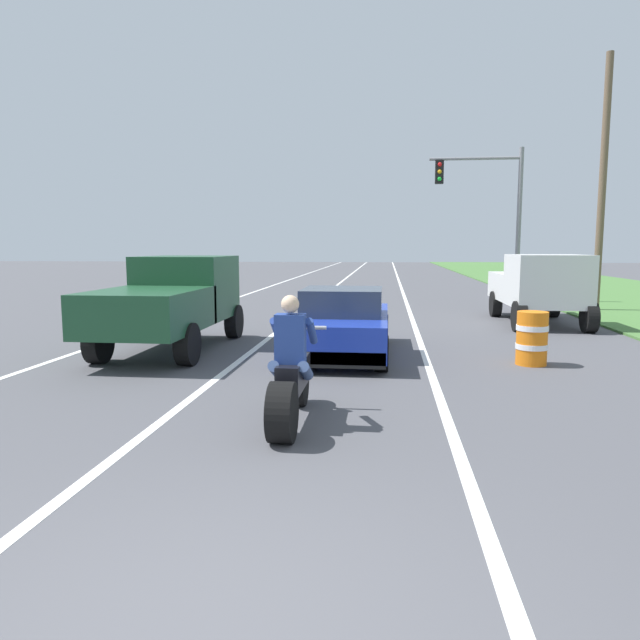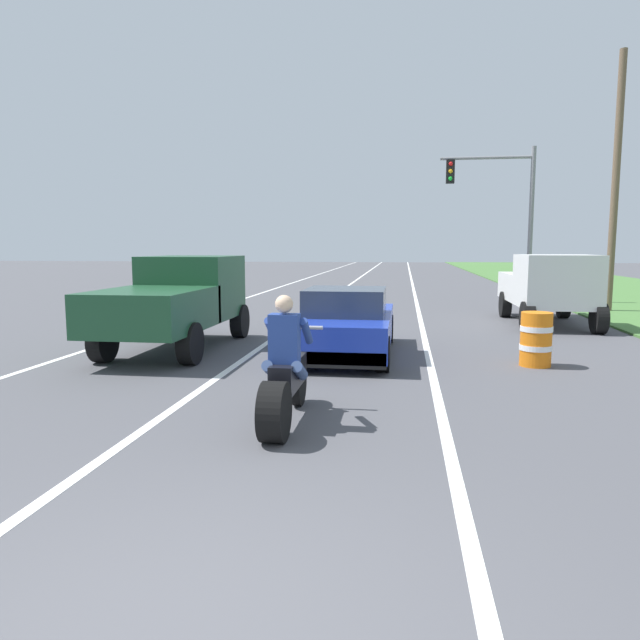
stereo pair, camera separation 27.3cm
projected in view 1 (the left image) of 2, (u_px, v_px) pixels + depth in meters
name	position (u px, v px, depth m)	size (l,w,h in m)	color
lane_stripe_left_solid	(227.00, 301.00, 23.59)	(0.14, 120.00, 0.01)	white
lane_stripe_right_solid	(407.00, 303.00, 22.78)	(0.14, 120.00, 0.01)	white
lane_stripe_centre_dashed	(315.00, 302.00, 23.18)	(0.14, 120.00, 0.01)	white
motorcycle_with_rider	(291.00, 379.00, 7.12)	(0.70, 2.21, 1.62)	black
sports_car_blue	(343.00, 324.00, 11.86)	(1.84, 4.30, 1.37)	#1E38B2
pickup_truck_left_lane_dark_green	(173.00, 298.00, 12.41)	(2.02, 4.80, 1.98)	#1E4C2D
pickup_truck_right_shoulder_white	(538.00, 285.00, 16.64)	(2.02, 4.80, 1.98)	silver
traffic_light_mast_near	(492.00, 202.00, 22.83)	(3.60, 0.34, 6.00)	gray
utility_pole_roadside	(602.00, 185.00, 19.42)	(0.24, 0.24, 8.47)	brown
construction_barrel_nearest	(532.00, 338.00, 10.86)	(0.58, 0.58, 1.00)	orange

